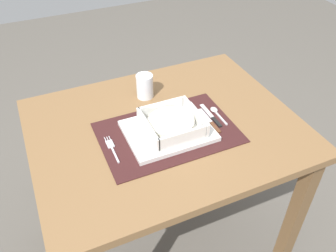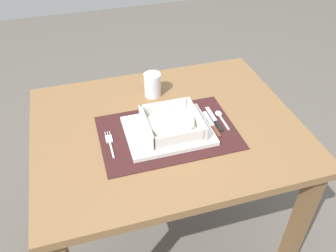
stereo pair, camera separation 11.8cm
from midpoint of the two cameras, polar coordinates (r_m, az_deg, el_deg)
ground_plane at (r=1.79m, az=1.84°, el=-18.38°), size 6.00×6.00×0.00m
dining_table at (r=1.30m, az=2.40°, el=-3.70°), size 0.92×0.73×0.73m
placemat at (r=1.20m, az=2.82°, el=-1.17°), size 0.46×0.30×0.00m
serving_plate at (r=1.19m, az=2.84°, el=-0.89°), size 0.28×0.22×0.02m
porridge_bowl at (r=1.17m, az=3.51°, el=0.14°), size 0.18×0.18×0.05m
fork at (r=1.16m, az=-6.50°, el=-2.71°), size 0.02×0.13×0.00m
spoon at (r=1.28m, az=10.87°, el=1.68°), size 0.02×0.11×0.01m
butter_knife at (r=1.26m, az=10.26°, el=0.79°), size 0.01×0.14×0.01m
bread_knife at (r=1.23m, az=9.92°, el=-0.04°), size 0.01×0.14×0.01m
drinking_glass at (r=1.35m, az=-0.00°, el=6.37°), size 0.06×0.06×0.09m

